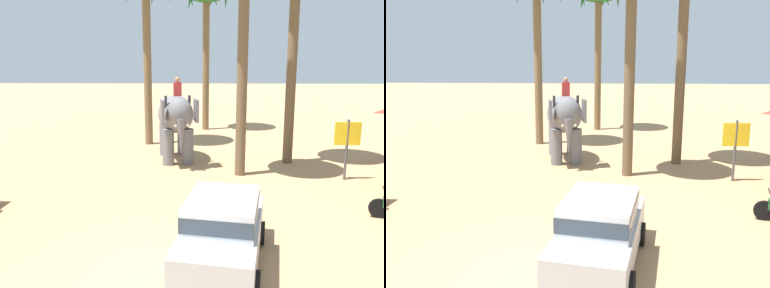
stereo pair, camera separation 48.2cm
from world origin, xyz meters
The scene contains 4 objects.
ground_plane centered at (0.00, 0.00, 0.00)m, with size 120.00×120.00×0.00m, color tan.
car_sedan_foreground centered at (0.95, 0.83, 0.93)m, with size 2.43×4.34×1.70m.
elephant_with_mahout centered at (-0.67, 10.56, 1.99)m, with size 2.13×3.99×3.88m.
signboard_yellow centered at (6.12, 7.68, 1.69)m, with size 1.00×0.10×2.40m.
Camera 1 is at (0.42, -8.20, 4.90)m, focal length 38.97 mm.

